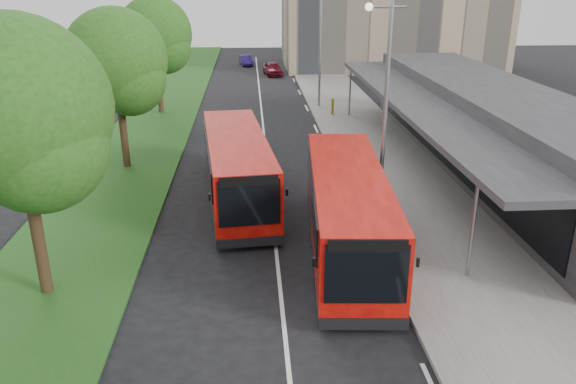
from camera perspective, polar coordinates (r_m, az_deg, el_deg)
name	(u,v)px	position (r m, az deg, el deg)	size (l,w,h in m)	color
ground	(275,243)	(20.22, -1.30, -5.16)	(120.00, 120.00, 0.00)	black
pavement	(348,113)	(39.73, 6.10, 8.02)	(5.00, 80.00, 0.15)	slate
grass_verge	(160,116)	(39.64, -12.92, 7.54)	(5.00, 80.00, 0.10)	#1D4E19
lane_centre_line	(264,134)	(34.32, -2.46, 5.93)	(0.12, 70.00, 0.01)	silver
kerb_dashes	(311,118)	(38.40, 2.34, 7.56)	(0.12, 56.00, 0.01)	silver
station_building	(488,127)	(29.42, 19.66, 6.26)	(7.70, 26.00, 4.00)	#29292B
tree_near	(18,122)	(16.82, -25.73, 6.44)	(5.09, 5.09, 8.17)	#332314
tree_mid	(117,66)	(28.17, -17.02, 12.10)	(4.81, 4.81, 7.73)	#332314
tree_far	(155,39)	(39.87, -13.31, 14.93)	(4.89, 4.89, 7.86)	#332314
lamp_post_near	(384,99)	(21.14, 9.70, 9.26)	(1.44, 0.28, 8.00)	gray
lamp_post_far	(319,41)	(40.65, 3.17, 15.04)	(1.44, 0.28, 8.00)	gray
bus_main	(347,212)	(19.16, 6.05, -2.01)	(3.28, 10.23, 2.85)	red
bus_second	(237,168)	(23.59, -5.18, 2.43)	(3.50, 10.10, 2.80)	red
litter_bin	(359,145)	(30.28, 7.19, 4.80)	(0.45, 0.45, 0.80)	#362316
bollard	(333,107)	(38.66, 4.55, 8.64)	(0.17, 0.17, 1.07)	yellow
car_near	(273,69)	(55.62, -1.55, 12.42)	(1.49, 3.71, 1.26)	#580C19
car_far	(246,60)	(62.36, -4.30, 13.20)	(1.11, 3.18, 1.05)	navy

